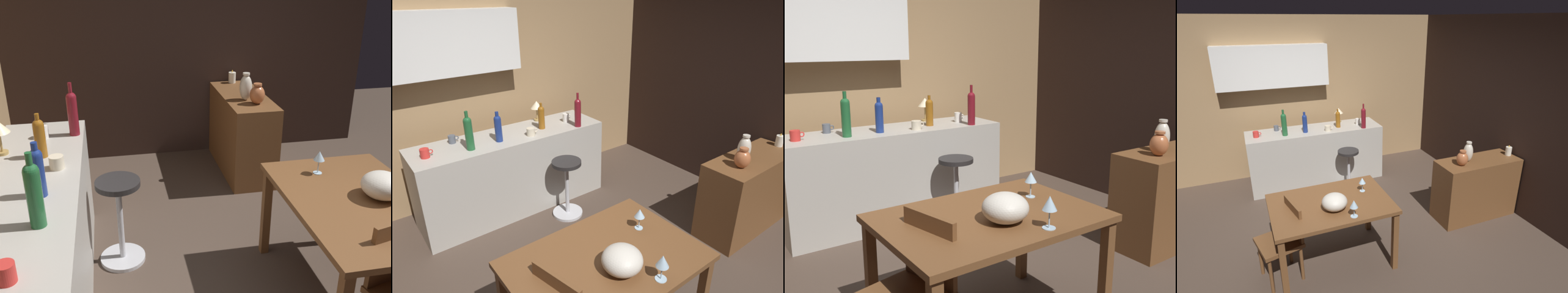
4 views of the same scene
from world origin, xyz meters
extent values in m
plane|color=#47382D|center=(0.00, 0.00, 0.00)|extent=(9.00, 9.00, 0.00)
cube|color=#33231E|center=(2.55, 0.30, 1.30)|extent=(0.10, 4.40, 2.60)
cube|color=brown|center=(-0.11, -0.47, 0.72)|extent=(1.25, 0.87, 0.04)
cube|color=brown|center=(0.47, -0.09, 0.35)|extent=(0.06, 0.06, 0.70)
cube|color=brown|center=(0.47, -0.85, 0.35)|extent=(0.06, 0.06, 0.70)
cube|color=#B2ADA3|center=(0.20, 1.51, 0.45)|extent=(2.10, 0.60, 0.90)
cube|color=brown|center=(1.93, -0.33, 0.41)|extent=(1.10, 0.44, 0.82)
cylinder|color=#262323|center=(0.58, 0.99, 0.65)|extent=(0.32, 0.32, 0.04)
cylinder|color=silver|center=(0.58, 0.99, 0.32)|extent=(0.04, 0.04, 0.63)
cylinder|color=silver|center=(0.58, 0.99, 0.01)|extent=(0.34, 0.34, 0.03)
cylinder|color=silver|center=(0.29, -0.37, 0.74)|extent=(0.06, 0.06, 0.00)
cylinder|color=silver|center=(0.29, -0.37, 0.79)|extent=(0.01, 0.01, 0.09)
cone|color=silver|center=(0.29, -0.37, 0.87)|extent=(0.08, 0.08, 0.07)
ellipsoid|color=beige|center=(-0.10, -0.61, 0.82)|extent=(0.26, 0.26, 0.17)
cylinder|color=maroon|center=(0.94, 1.27, 1.04)|extent=(0.07, 0.07, 0.29)
sphere|color=maroon|center=(0.94, 1.27, 1.19)|extent=(0.07, 0.07, 0.07)
cylinder|color=maroon|center=(0.94, 1.27, 1.25)|extent=(0.03, 0.03, 0.09)
cylinder|color=#1E592D|center=(-0.28, 1.39, 1.05)|extent=(0.08, 0.08, 0.30)
sphere|color=#1E592D|center=(-0.28, 1.39, 1.20)|extent=(0.08, 0.08, 0.08)
cylinder|color=#1E592D|center=(-0.28, 1.39, 1.26)|extent=(0.03, 0.03, 0.07)
cylinder|color=#8C5114|center=(0.57, 1.47, 1.01)|extent=(0.07, 0.07, 0.22)
sphere|color=#8C5114|center=(0.57, 1.47, 1.12)|extent=(0.07, 0.07, 0.07)
cylinder|color=#8C5114|center=(0.57, 1.47, 1.17)|extent=(0.03, 0.03, 0.05)
cylinder|color=navy|center=(0.03, 1.41, 1.02)|extent=(0.07, 0.07, 0.24)
sphere|color=navy|center=(0.03, 1.41, 1.14)|extent=(0.07, 0.07, 0.07)
cylinder|color=navy|center=(0.03, 1.41, 1.19)|extent=(0.04, 0.04, 0.05)
cylinder|color=beige|center=(0.37, 1.35, 0.94)|extent=(0.09, 0.09, 0.08)
torus|color=beige|center=(0.43, 1.35, 0.95)|extent=(0.05, 0.01, 0.05)
cylinder|color=red|center=(-0.69, 1.47, 0.94)|extent=(0.08, 0.08, 0.09)
torus|color=red|center=(-0.64, 1.47, 0.95)|extent=(0.05, 0.01, 0.05)
cylinder|color=white|center=(0.92, 1.49, 0.95)|extent=(0.07, 0.07, 0.10)
torus|color=white|center=(0.97, 1.49, 0.95)|extent=(0.05, 0.01, 0.05)
cylinder|color=#A58447|center=(0.67, 1.73, 0.91)|extent=(0.08, 0.08, 0.02)
cylinder|color=#A58447|center=(0.67, 1.73, 0.99)|extent=(0.02, 0.02, 0.13)
cylinder|color=white|center=(2.41, -0.34, 0.88)|extent=(0.08, 0.08, 0.12)
ellipsoid|color=yellow|center=(2.41, -0.34, 0.95)|extent=(0.01, 0.01, 0.03)
ellipsoid|color=beige|center=(1.77, -0.30, 0.94)|extent=(0.12, 0.12, 0.25)
cylinder|color=beige|center=(1.77, -0.30, 1.08)|extent=(0.07, 0.07, 0.02)
ellipsoid|color=#B26038|center=(1.63, -0.37, 0.91)|extent=(0.14, 0.14, 0.18)
cylinder|color=#B26038|center=(1.63, -0.37, 1.01)|extent=(0.08, 0.08, 0.02)
camera|label=1|loc=(-2.30, 1.00, 2.14)|focal=41.65mm
camera|label=2|loc=(-1.31, -1.83, 2.34)|focal=32.53mm
camera|label=3|loc=(-1.55, -2.45, 1.70)|focal=42.00mm
camera|label=4|loc=(-0.84, -3.38, 2.55)|focal=29.93mm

